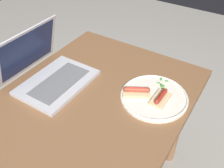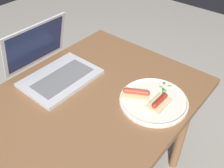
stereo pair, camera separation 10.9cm
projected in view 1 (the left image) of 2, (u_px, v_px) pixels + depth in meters
name	position (u px, v px, depth m)	size (l,w,h in m)	color
desk	(89.00, 118.00, 1.15)	(1.06, 0.79, 0.73)	brown
laptop	(49.00, 73.00, 1.18)	(0.35, 0.32, 0.25)	#B7B7BC
plate	(154.00, 97.00, 1.10)	(0.30, 0.30, 0.02)	silver
sausage_toast_left	(161.00, 98.00, 1.07)	(0.11, 0.06, 0.04)	#D6B784
sausage_toast_middle	(137.00, 91.00, 1.10)	(0.11, 0.13, 0.04)	#D6B784
salad_pile	(162.00, 84.00, 1.16)	(0.08, 0.05, 0.01)	#709E4C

